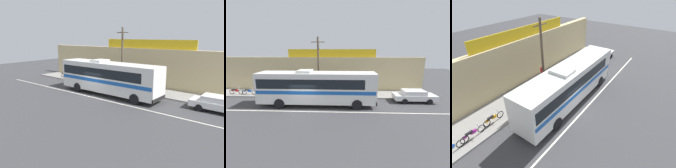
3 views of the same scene
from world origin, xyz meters
The scene contains 11 objects.
ground_plane centered at (0.00, 0.00, 0.00)m, with size 70.00×70.00×0.00m, color #3A3A3D.
sidewalk_slab centered at (0.00, 5.20, 0.07)m, with size 30.00×3.60×0.14m, color gray.
storefront_facade centered at (0.00, 7.35, 2.40)m, with size 30.00×0.70×4.80m, color tan.
storefront_billboard centered at (2.24, 7.35, 5.35)m, with size 12.29×0.12×1.10m, color gold.
road_center_stripe centered at (0.00, -0.80, 0.00)m, with size 30.00×0.14×0.01m, color silver.
intercity_bus centered at (1.10, 1.06, 2.07)m, with size 12.17×2.64×3.78m.
parked_car centered at (11.97, 2.59, 0.74)m, with size 4.57×1.90×1.37m.
utility_pole centered at (0.91, 3.95, 3.86)m, with size 1.60×0.22×7.17m.
motorcycle_orange centered at (-4.88, 4.36, 0.57)m, with size 1.87×0.56×0.94m.
motorcycle_green centered at (-6.70, 4.23, 0.57)m, with size 1.91×0.56×0.94m.
pedestrian_far_left centered at (2.63, 5.73, 1.11)m, with size 0.30×0.48×1.67m.
Camera 3 is at (-10.08, -6.10, 10.02)m, focal length 27.68 mm.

